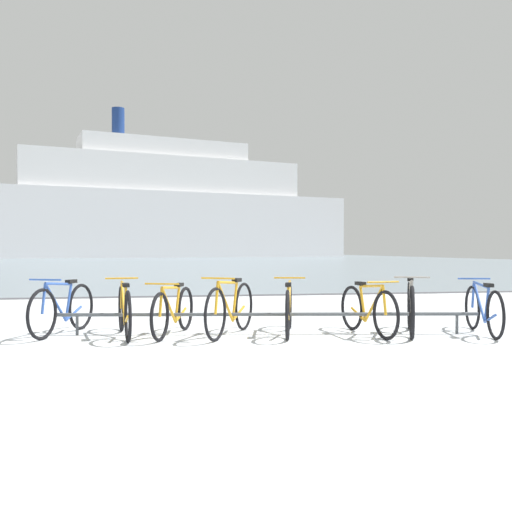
# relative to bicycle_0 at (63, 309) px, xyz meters

# --- Properties ---
(ground) EXTENTS (80.00, 132.00, 0.08)m
(ground) POSITION_rel_bicycle_0_xyz_m (2.85, 50.06, -0.40)
(ground) COLOR silver
(bike_rack) EXTENTS (5.81, 0.94, 0.31)m
(bike_rack) POSITION_rel_bicycle_0_xyz_m (2.82, -0.49, -0.09)
(bike_rack) COLOR #4C5156
(bike_rack) RESTS_ON ground
(bicycle_0) EXTENTS (0.71, 1.57, 0.80)m
(bicycle_0) POSITION_rel_bicycle_0_xyz_m (0.00, 0.00, 0.00)
(bicycle_0) COLOR black
(bicycle_0) RESTS_ON ground
(bicycle_1) EXTENTS (0.46, 1.70, 0.78)m
(bicycle_1) POSITION_rel_bicycle_0_xyz_m (0.85, -0.34, -0.00)
(bicycle_1) COLOR black
(bicycle_1) RESTS_ON ground
(bicycle_2) EXTENTS (0.70, 1.61, 0.75)m
(bicycle_2) POSITION_rel_bicycle_0_xyz_m (1.51, -0.36, -0.02)
(bicycle_2) COLOR black
(bicycle_2) RESTS_ON ground
(bicycle_3) EXTENTS (0.88, 1.59, 0.82)m
(bicycle_3) POSITION_rel_bicycle_0_xyz_m (2.28, -0.50, 0.01)
(bicycle_3) COLOR black
(bicycle_3) RESTS_ON ground
(bicycle_4) EXTENTS (0.59, 1.70, 0.78)m
(bicycle_4) POSITION_rel_bicycle_0_xyz_m (3.10, -0.51, -0.01)
(bicycle_4) COLOR black
(bicycle_4) RESTS_ON ground
(bicycle_5) EXTENTS (0.46, 1.61, 0.77)m
(bicycle_5) POSITION_rel_bicycle_0_xyz_m (4.16, -0.76, -0.01)
(bicycle_5) COLOR black
(bicycle_5) RESTS_ON ground
(bicycle_6) EXTENTS (0.74, 1.56, 0.83)m
(bicycle_6) POSITION_rel_bicycle_0_xyz_m (4.78, -0.81, 0.01)
(bicycle_6) COLOR black
(bicycle_6) RESTS_ON ground
(bicycle_7) EXTENTS (0.54, 1.58, 0.77)m
(bicycle_7) POSITION_rel_bicycle_0_xyz_m (5.76, -0.99, -0.01)
(bicycle_7) COLOR black
(bicycle_7) RESTS_ON ground
(ferry_ship) EXTENTS (54.95, 22.94, 21.60)m
(ferry_ship) POSITION_rel_bicycle_0_xyz_m (3.36, 77.93, 6.88)
(ferry_ship) COLOR white
(ferry_ship) RESTS_ON ground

